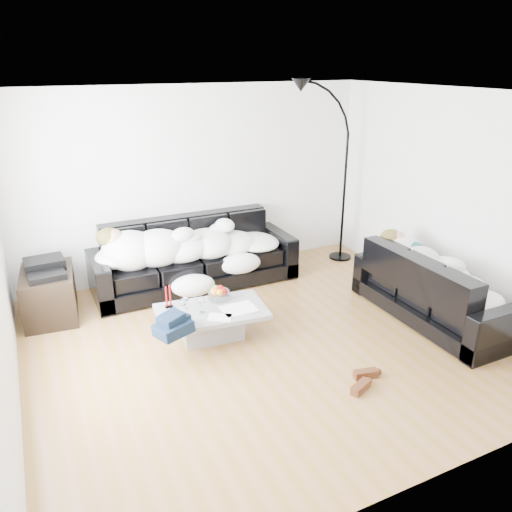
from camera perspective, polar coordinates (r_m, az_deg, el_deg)
name	(u,v)px	position (r m, az deg, el deg)	size (l,w,h in m)	color
ground	(268,341)	(5.58, 1.35, -9.67)	(5.00, 5.00, 0.00)	olive
wall_back	(195,182)	(7.03, -6.96, 8.34)	(5.00, 0.02, 2.60)	silver
wall_right	(453,201)	(6.51, 21.61, 5.91)	(0.02, 4.50, 2.60)	silver
ceiling	(270,94)	(4.77, 1.64, 18.07)	(5.00, 5.00, 0.00)	white
sofa_back	(195,254)	(6.77, -7.02, 0.24)	(2.72, 0.94, 0.89)	black
sofa_right	(435,286)	(6.22, 19.80, -3.29)	(2.02, 0.87, 0.82)	black
sleeper_back	(195,241)	(6.66, -6.96, 1.75)	(2.30, 0.79, 0.46)	white
sleeper_right	(438,269)	(6.14, 20.06, -1.40)	(1.73, 0.73, 0.42)	white
teal_cushion	(398,246)	(6.48, 15.94, 1.15)	(0.36, 0.30, 0.20)	#0C5950
coffee_table	(212,323)	(5.58, -5.08, -7.67)	(1.18, 0.69, 0.35)	#939699
fruit_bowl	(219,293)	(5.69, -4.27, -4.19)	(0.25, 0.25, 0.15)	white
wine_glass_a	(186,302)	(5.51, -8.03, -5.27)	(0.07, 0.07, 0.15)	white
wine_glass_b	(183,307)	(5.38, -8.35, -5.81)	(0.08, 0.08, 0.19)	white
wine_glass_c	(202,305)	(5.40, -6.22, -5.58)	(0.08, 0.08, 0.18)	white
candle_left	(166,297)	(5.54, -10.21, -4.68)	(0.05, 0.05, 0.25)	maroon
candle_right	(170,296)	(5.54, -9.79, -4.56)	(0.05, 0.05, 0.27)	maroon
newspaper_a	(239,308)	(5.49, -2.00, -6.00)	(0.38, 0.29, 0.01)	silver
newspaper_b	(220,317)	(5.32, -4.17, -6.98)	(0.25, 0.18, 0.01)	silver
navy_jacket	(173,316)	(5.05, -9.51, -6.82)	(0.36, 0.30, 0.18)	black
shoes	(363,380)	(4.99, 12.15, -13.73)	(0.40, 0.29, 0.09)	#472311
av_cabinet	(50,294)	(6.42, -22.53, -4.08)	(0.58, 0.85, 0.58)	black
stereo	(45,267)	(6.29, -22.98, -1.15)	(0.44, 0.34, 0.13)	black
floor_lamp	(345,184)	(7.56, 10.11, 8.08)	(0.85, 0.34, 2.34)	black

